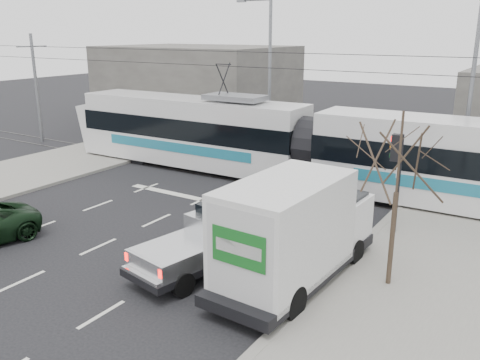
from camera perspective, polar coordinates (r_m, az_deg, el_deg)
The scene contains 13 objects.
ground at distance 17.18m, azimuth -11.75°, elevation -8.59°, with size 120.00×120.00×0.00m, color black.
sidewalk_right at distance 13.24m, azimuth 19.01°, elevation -16.97°, with size 6.00×60.00×0.15m, color gray.
rails at distance 24.79m, azimuth 4.44°, elevation -0.39°, with size 60.00×1.60×0.03m, color #33302D.
building_left at distance 41.66m, azimuth -4.80°, elevation 10.64°, with size 14.00×10.00×6.00m, color slate.
bare_tree at distance 14.33m, azimuth 17.43°, elevation 2.04°, with size 2.40×2.40×5.00m.
traffic_signal at distance 18.61m, azimuth 17.16°, elevation 1.93°, with size 0.44×0.44×3.60m.
street_lamp_near at distance 25.35m, azimuth 24.24°, elevation 10.37°, with size 2.38×0.25×9.00m.
street_lamp_far at distance 31.08m, azimuth 3.06°, elevation 12.62°, with size 2.38×0.25×9.00m.
catenary at distance 23.96m, azimuth 4.64°, elevation 8.50°, with size 60.00×0.20×7.00m.
tram at distance 24.11m, azimuth 7.99°, elevation 3.83°, with size 27.28×3.36×5.56m.
silver_pickup at distance 16.05m, azimuth -2.92°, elevation -6.42°, with size 2.74×5.44×1.89m.
box_truck at distance 14.74m, azimuth 6.18°, elevation -5.81°, with size 2.55×6.63×3.27m.
navy_pickup at distance 19.99m, azimuth 5.68°, elevation -1.72°, with size 2.05×4.75×1.96m.
Camera 1 is at (11.11, -10.97, 7.17)m, focal length 38.00 mm.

